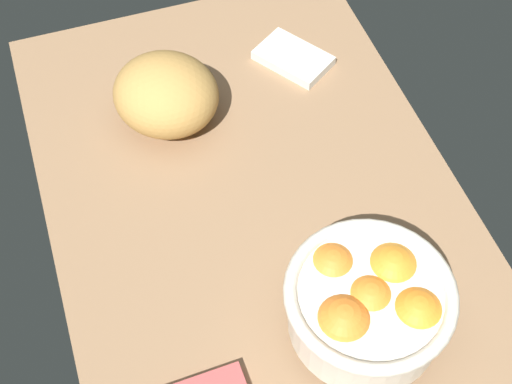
% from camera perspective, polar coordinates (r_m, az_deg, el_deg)
% --- Properties ---
extents(ground_plane, '(0.83, 0.55, 0.03)m').
position_cam_1_polar(ground_plane, '(1.03, -0.12, -0.94)').
color(ground_plane, '#8D6B4B').
extents(fruit_bowl, '(0.20, 0.20, 0.11)m').
position_cam_1_polar(fruit_bowl, '(0.87, 8.59, -8.45)').
color(fruit_bowl, beige).
rests_on(fruit_bowl, ground).
extents(bread_loaf, '(0.21, 0.21, 0.11)m').
position_cam_1_polar(bread_loaf, '(1.07, -6.91, 7.43)').
color(bread_loaf, '#B78945').
rests_on(bread_loaf, ground).
extents(napkin_spare, '(0.13, 0.12, 0.02)m').
position_cam_1_polar(napkin_spare, '(1.18, 2.87, 10.22)').
color(napkin_spare, silver).
rests_on(napkin_spare, ground).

